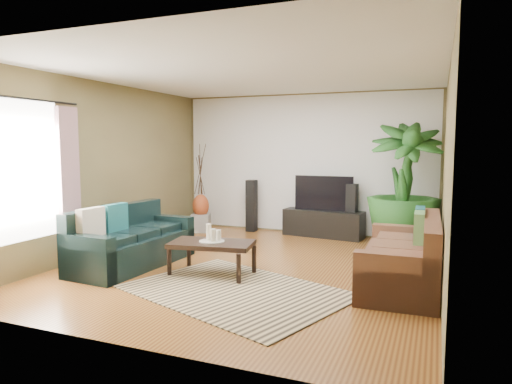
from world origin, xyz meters
The scene contains 27 objects.
floor centered at (0.00, 0.00, 0.00)m, with size 5.50×5.50×0.00m, color brown.
ceiling centered at (0.00, 0.00, 2.70)m, with size 5.50×5.50×0.00m, color white.
wall_back centered at (0.00, 2.75, 1.35)m, with size 5.00×5.00×0.00m, color brown.
wall_front centered at (0.00, -2.75, 1.35)m, with size 5.00×5.00×0.00m, color brown.
wall_left centered at (-2.50, 0.00, 1.35)m, with size 5.50×5.50×0.00m, color brown.
wall_right centered at (2.50, 0.00, 1.35)m, with size 5.50×5.50×0.00m, color brown.
backwall_panel centered at (0.00, 2.74, 1.35)m, with size 4.90×4.90×0.00m, color white.
window_pane centered at (-2.48, -1.60, 1.40)m, with size 1.80×1.80×0.00m, color white.
curtain_far centered at (-2.43, -0.85, 1.15)m, with size 0.08×0.35×2.20m, color gray.
curtain_rod centered at (-2.43, -1.60, 2.30)m, with size 0.03×0.03×1.90m, color black.
sofa_left centered at (-1.59, -0.55, 0.42)m, with size 1.92×0.82×0.85m, color black.
sofa_right centered at (2.03, -0.11, 0.42)m, with size 1.94×0.87×0.85m, color brown.
area_rug centered at (0.25, -1.06, 0.01)m, with size 2.49×1.76×0.01m, color tan.
coffee_table centered at (-0.34, -0.53, 0.22)m, with size 1.08×0.59×0.44m, color black.
candle_tray centered at (-0.34, -0.53, 0.45)m, with size 0.33×0.33×0.01m, color gray.
candle_tall centered at (-0.40, -0.50, 0.57)m, with size 0.07×0.07×0.22m, color silver.
candle_mid centered at (-0.30, -0.57, 0.54)m, with size 0.07×0.07×0.17m, color beige.
candle_short centered at (-0.27, -0.47, 0.53)m, with size 0.07×0.07×0.14m, color beige.
tv_stand centered at (0.44, 2.50, 0.25)m, with size 1.49×0.45×0.50m, color black.
television centered at (0.44, 2.50, 0.82)m, with size 1.10×0.06×0.65m, color black.
speaker_left centered at (-1.01, 2.50, 0.51)m, with size 0.18×0.20×1.02m, color black.
speaker_right centered at (0.97, 2.50, 0.51)m, with size 0.18×0.20×1.01m, color black.
potted_plant centered at (1.90, 2.04, 1.05)m, with size 1.18×1.18×2.11m, color #1C4C19.
plant_pot centered at (1.90, 2.04, 0.15)m, with size 0.39×0.39×0.30m, color black.
pedestal centered at (-1.93, 2.07, 0.18)m, with size 0.35×0.35×0.35m, color gray.
vase centered at (-1.93, 2.07, 0.52)m, with size 0.32×0.32×0.45m, color #993D1B.
side_table centered at (-2.25, 0.22, 0.24)m, with size 0.45×0.45×0.47m, color brown.
Camera 1 is at (2.41, -5.83, 1.73)m, focal length 32.00 mm.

